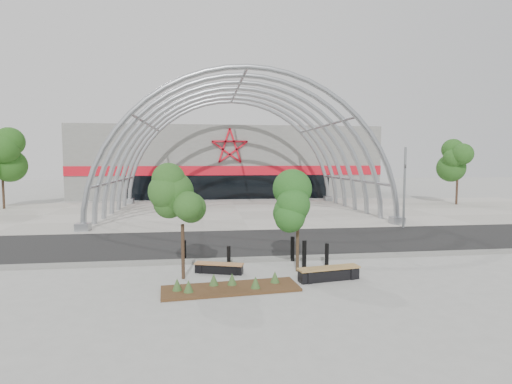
% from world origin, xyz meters
% --- Properties ---
extents(ground, '(140.00, 140.00, 0.00)m').
position_xyz_m(ground, '(0.00, 0.00, 0.00)').
color(ground, gray).
rests_on(ground, ground).
extents(road, '(140.00, 7.00, 0.02)m').
position_xyz_m(road, '(0.00, 3.50, 0.01)').
color(road, black).
rests_on(road, ground).
extents(forecourt, '(60.00, 17.00, 0.04)m').
position_xyz_m(forecourt, '(0.00, 15.50, 0.02)').
color(forecourt, '#A5A196').
rests_on(forecourt, ground).
extents(kerb, '(60.00, 0.50, 0.12)m').
position_xyz_m(kerb, '(0.00, -0.25, 0.06)').
color(kerb, slate).
rests_on(kerb, ground).
extents(arena_building, '(34.00, 15.24, 8.00)m').
position_xyz_m(arena_building, '(0.00, 33.45, 3.99)').
color(arena_building, slate).
rests_on(arena_building, ground).
extents(vault_canopy, '(20.80, 15.80, 20.36)m').
position_xyz_m(vault_canopy, '(0.00, 15.50, 0.02)').
color(vault_canopy, '#9CA0A5').
rests_on(vault_canopy, ground).
extents(planting_bed, '(4.66, 1.83, 0.48)m').
position_xyz_m(planting_bed, '(-1.93, -3.90, 0.11)').
color(planting_bed, '#3C2A17').
rests_on(planting_bed, ground).
extents(signal_pole, '(0.16, 0.72, 5.08)m').
position_xyz_m(signal_pole, '(9.71, 6.61, 2.66)').
color(signal_pole, gray).
rests_on(signal_pole, ground).
extents(street_tree_0, '(1.72, 1.72, 3.91)m').
position_xyz_m(street_tree_0, '(-3.50, -2.46, 2.81)').
color(street_tree_0, black).
rests_on(street_tree_0, ground).
extents(street_tree_1, '(1.53, 1.53, 3.61)m').
position_xyz_m(street_tree_1, '(0.84, -2.05, 2.59)').
color(street_tree_1, '#33291A').
rests_on(street_tree_1, ground).
extents(bench_0, '(1.91, 0.96, 0.39)m').
position_xyz_m(bench_0, '(-2.19, -1.93, 0.19)').
color(bench_0, black).
rests_on(bench_0, ground).
extents(bench_1, '(2.35, 0.88, 0.48)m').
position_xyz_m(bench_1, '(1.69, -3.32, 0.23)').
color(bench_1, black).
rests_on(bench_1, ground).
extents(bollard_0, '(0.14, 0.14, 0.86)m').
position_xyz_m(bollard_0, '(-3.59, 0.32, 0.43)').
color(bollard_0, black).
rests_on(bollard_0, ground).
extents(bollard_1, '(0.15, 0.15, 0.92)m').
position_xyz_m(bollard_1, '(-1.78, -1.41, 0.46)').
color(bollard_1, black).
rests_on(bollard_1, ground).
extents(bollard_2, '(0.17, 0.17, 1.05)m').
position_xyz_m(bollard_2, '(0.99, -0.48, 0.52)').
color(bollard_2, black).
rests_on(bollard_2, ground).
extents(bollard_3, '(0.17, 0.17, 1.09)m').
position_xyz_m(bollard_3, '(1.25, -1.50, 0.54)').
color(bollard_3, black).
rests_on(bollard_3, ground).
extents(bollard_4, '(0.16, 0.16, 0.98)m').
position_xyz_m(bollard_4, '(2.13, -1.66, 0.49)').
color(bollard_4, black).
rests_on(bollard_4, ground).
extents(bg_tree_0, '(3.00, 3.00, 6.45)m').
position_xyz_m(bg_tree_0, '(-20.00, 20.00, 4.64)').
color(bg_tree_0, black).
rests_on(bg_tree_0, ground).
extents(bg_tree_1, '(2.70, 2.70, 5.91)m').
position_xyz_m(bg_tree_1, '(21.00, 18.00, 4.25)').
color(bg_tree_1, black).
rests_on(bg_tree_1, ground).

